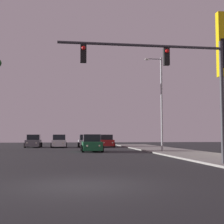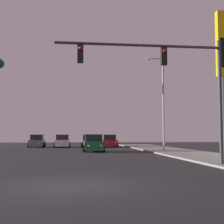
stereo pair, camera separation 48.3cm
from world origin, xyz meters
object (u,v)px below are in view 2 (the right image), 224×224
at_px(car_red, 109,141).
at_px(traffic_light_mast, 172,73).
at_px(car_white, 62,142).
at_px(car_grey, 37,141).
at_px(street_lamp, 162,98).
at_px(car_green, 93,144).
at_px(car_silver, 89,141).

distance_m(car_red, traffic_light_mast, 27.32).
bearing_deg(car_white, car_grey, -10.67).
bearing_deg(street_lamp, car_green, 165.62).
bearing_deg(car_red, car_silver, 6.23).
distance_m(car_red, car_white, 6.37).
distance_m(car_silver, car_white, 3.53).
bearing_deg(street_lamp, car_red, 104.92).
xyz_separation_m(car_red, car_green, (-2.86, -11.88, 0.00)).
xyz_separation_m(car_silver, car_grey, (-6.88, 0.29, 0.00)).
bearing_deg(traffic_light_mast, car_grey, 110.40).
xyz_separation_m(car_red, traffic_light_mast, (0.36, -27.01, 4.04)).
bearing_deg(car_red, traffic_light_mast, 92.56).
bearing_deg(car_red, street_lamp, 106.73).
distance_m(car_green, car_white, 11.89).
bearing_deg(car_silver, car_grey, -3.76).
height_order(car_red, street_lamp, street_lamp).
bearing_deg(car_green, car_red, -103.19).
relative_size(car_grey, car_green, 1.00).
distance_m(car_red, street_lamp, 14.67).
bearing_deg(car_grey, car_red, 178.56).
xyz_separation_m(car_white, street_lamp, (9.96, -13.03, 4.36)).
bearing_deg(car_white, car_red, -176.36).
xyz_separation_m(car_grey, car_white, (3.37, -0.58, 0.00)).
distance_m(car_silver, car_grey, 6.89).
bearing_deg(car_white, street_lamp, 126.43).
relative_size(car_green, street_lamp, 0.48).
relative_size(car_red, street_lamp, 0.48).
height_order(car_red, car_white, same).
distance_m(car_grey, car_red, 9.71).
height_order(car_grey, car_red, same).
relative_size(car_red, traffic_light_mast, 0.50).
height_order(car_red, traffic_light_mast, traffic_light_mast).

